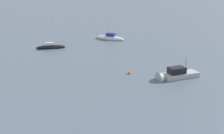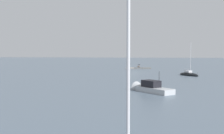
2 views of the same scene
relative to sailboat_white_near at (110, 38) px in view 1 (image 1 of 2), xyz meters
The scene contains 4 objects.
sailboat_white_near is the anchor object (origin of this frame).
sailboat_black_far 16.89m from the sailboat_white_near, 29.48° to the right, with size 5.39×6.57×8.93m.
motorboat_grey_mid 32.61m from the sailboat_white_near, 42.62° to the left, with size 6.66×6.59×4.03m.
mooring_buoy_near 28.89m from the sailboat_white_near, 30.70° to the left, with size 0.59×0.59×0.59m.
Camera 1 is at (37.38, 49.77, 15.16)m, focal length 45.10 mm.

